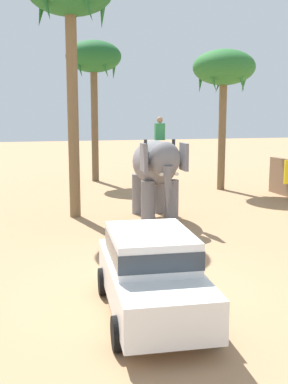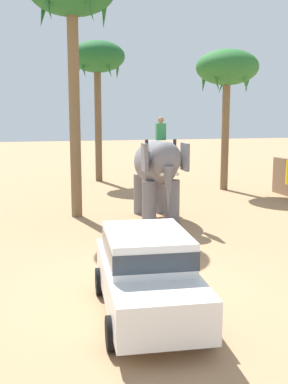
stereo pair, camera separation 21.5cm
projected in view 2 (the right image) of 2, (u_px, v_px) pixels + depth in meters
The scene contains 5 objects.
ground_plane at pixel (147, 298), 10.28m from camera, with size 120.00×120.00×0.00m, color tan.
car_sedan_foreground at pixel (147, 270), 9.29m from camera, with size 2.15×4.23×1.70m.
elephant_with_mahout at pixel (157, 168), 17.59m from camera, with size 1.83×3.93×3.88m.
palm_tree_behind_elephant at pixel (97, 61), 26.95m from camera, with size 3.20×3.20×8.13m.
palm_tree_near_hut at pixel (227, 71), 23.92m from camera, with size 3.20×3.20×7.23m.
Camera 2 is at (-2.57, -9.41, 4.00)m, focal length 43.84 mm.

